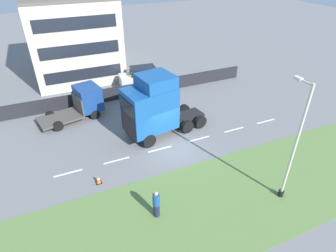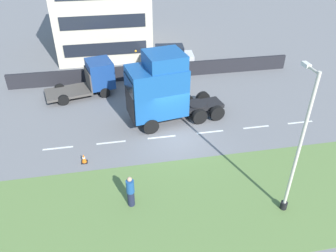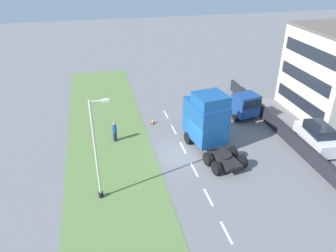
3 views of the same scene
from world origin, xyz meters
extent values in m
plane|color=slate|center=(0.00, 0.00, 0.00)|extent=(120.00, 120.00, 0.00)
cube|color=#607F42|center=(-6.00, 0.00, 0.01)|extent=(7.00, 44.00, 0.01)
cube|color=white|center=(0.00, -8.70, 0.00)|extent=(0.16, 1.80, 0.00)
cube|color=white|center=(0.00, -5.50, 0.00)|extent=(0.16, 1.80, 0.00)
cube|color=white|center=(0.00, -2.30, 0.00)|extent=(0.16, 1.80, 0.00)
cube|color=white|center=(0.00, 0.90, 0.00)|extent=(0.16, 1.80, 0.00)
cube|color=white|center=(0.00, 4.10, 0.00)|extent=(0.16, 1.80, 0.00)
cube|color=white|center=(0.00, 7.30, 0.00)|extent=(0.16, 1.80, 0.00)
cube|color=#232328|center=(9.00, 0.00, 0.63)|extent=(0.25, 24.00, 1.25)
cube|color=beige|center=(17.52, 3.93, 4.07)|extent=(9.92, 8.76, 8.14)
cube|color=#1E232D|center=(12.52, 3.93, 1.63)|extent=(0.08, 7.45, 1.14)
cube|color=#1E232D|center=(12.52, 3.93, 4.07)|extent=(0.08, 7.45, 1.14)
cube|color=black|center=(2.11, -0.57, 0.67)|extent=(2.42, 6.68, 0.24)
cube|color=#195199|center=(1.87, 0.88, 2.37)|extent=(3.03, 3.96, 3.18)
cube|color=black|center=(1.57, 2.68, 1.68)|extent=(2.08, 0.41, 1.78)
cube|color=black|center=(1.57, 2.68, 3.07)|extent=(2.20, 0.43, 1.02)
cube|color=#195199|center=(1.96, 0.35, 4.41)|extent=(2.70, 2.69, 0.90)
sphere|color=orange|center=(2.36, 2.06, 4.93)|extent=(0.14, 0.14, 0.14)
cylinder|color=black|center=(2.36, -2.03, 0.85)|extent=(1.56, 1.56, 0.12)
cylinder|color=black|center=(0.62, 1.50, 0.52)|extent=(0.49, 1.08, 1.04)
cylinder|color=black|center=(2.85, 1.87, 0.52)|extent=(0.49, 1.08, 1.04)
cylinder|color=black|center=(1.18, -1.89, 0.52)|extent=(0.49, 1.08, 1.04)
cylinder|color=black|center=(3.42, -1.52, 0.52)|extent=(0.49, 1.08, 1.04)
cylinder|color=black|center=(1.40, -3.18, 0.52)|extent=(0.49, 1.08, 1.04)
cylinder|color=black|center=(3.64, -2.81, 0.52)|extent=(0.49, 1.08, 1.04)
cube|color=navy|center=(7.17, 4.52, 1.59)|extent=(2.55, 2.26, 2.02)
cube|color=black|center=(7.38, 3.61, 1.99)|extent=(1.90, 0.46, 0.73)
cube|color=#4C4742|center=(6.60, 7.05, 0.49)|extent=(2.89, 3.77, 0.18)
cube|color=#4C4742|center=(6.96, 5.45, 1.29)|extent=(2.17, 0.58, 1.41)
cylinder|color=black|center=(8.17, 4.74, 0.40)|extent=(0.41, 0.83, 0.80)
cylinder|color=black|center=(6.18, 4.29, 0.40)|extent=(0.41, 0.83, 0.80)
cylinder|color=black|center=(7.49, 7.78, 0.40)|extent=(0.41, 0.83, 0.80)
cylinder|color=black|center=(5.49, 7.33, 0.40)|extent=(0.41, 0.83, 0.80)
cube|color=silver|center=(10.77, -1.53, 0.84)|extent=(2.26, 4.69, 1.13)
cube|color=black|center=(10.76, -1.64, 1.78)|extent=(1.79, 2.63, 0.75)
cylinder|color=black|center=(10.05, 0.02, 0.32)|extent=(0.26, 0.66, 0.64)
cylinder|color=black|center=(11.77, -0.15, 0.32)|extent=(0.26, 0.66, 0.64)
cylinder|color=black|center=(9.77, -2.91, 0.32)|extent=(0.26, 0.66, 0.64)
cylinder|color=black|center=(11.48, -3.08, 0.32)|extent=(0.26, 0.66, 0.64)
cylinder|color=black|center=(-7.01, -3.85, 0.20)|extent=(0.32, 0.32, 0.40)
cylinder|color=beige|center=(-7.01, -3.85, 3.56)|extent=(0.15, 0.15, 7.11)
cylinder|color=beige|center=(-6.56, -3.85, 7.01)|extent=(0.90, 0.10, 0.10)
cube|color=silver|center=(-6.11, -3.85, 7.01)|extent=(0.44, 0.20, 0.16)
cylinder|color=#1E233D|center=(-5.43, 3.32, 0.43)|extent=(0.34, 0.34, 0.86)
cylinder|color=#1E4C8C|center=(-5.43, 3.32, 1.20)|extent=(0.39, 0.39, 0.68)
sphere|color=tan|center=(-5.43, 3.32, 1.65)|extent=(0.23, 0.23, 0.23)
cube|color=black|center=(-1.67, 5.68, 0.01)|extent=(0.36, 0.36, 0.03)
cone|color=orange|center=(-1.67, 5.68, 0.31)|extent=(0.28, 0.28, 0.55)
cylinder|color=white|center=(-1.67, 5.68, 0.33)|extent=(0.17, 0.17, 0.07)
camera|label=1|loc=(-15.08, 6.87, 12.27)|focal=30.00mm
camera|label=2|loc=(-16.91, 3.65, 11.92)|focal=35.00mm
camera|label=3|loc=(-6.51, -21.49, 14.69)|focal=35.00mm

